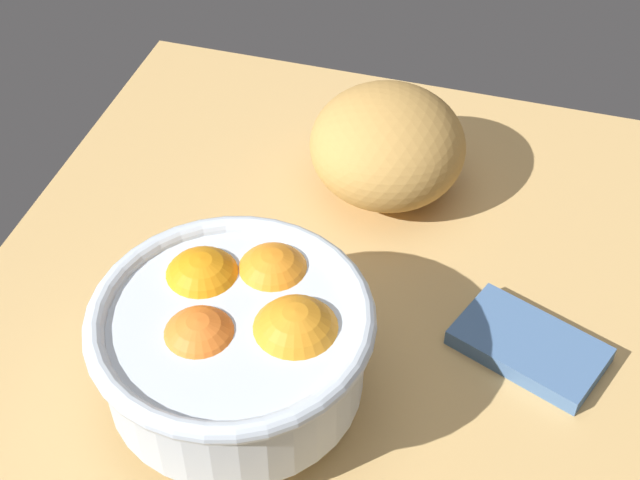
# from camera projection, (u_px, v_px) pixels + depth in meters

# --- Properties ---
(ground_plane) EXTENTS (0.69, 0.64, 0.03)m
(ground_plane) POSITION_uv_depth(u_px,v_px,m) (377.00, 307.00, 0.81)
(ground_plane) COLOR tan
(fruit_bowl) EXTENTS (0.21, 0.21, 0.11)m
(fruit_bowl) POSITION_uv_depth(u_px,v_px,m) (237.00, 340.00, 0.68)
(fruit_bowl) COLOR silver
(fruit_bowl) RESTS_ON ground
(bread_loaf) EXTENTS (0.18, 0.19, 0.10)m
(bread_loaf) POSITION_uv_depth(u_px,v_px,m) (387.00, 145.00, 0.87)
(bread_loaf) COLOR #BD8C46
(bread_loaf) RESTS_ON ground
(napkin_folded) EXTENTS (0.14, 0.11, 0.02)m
(napkin_folded) POSITION_uv_depth(u_px,v_px,m) (529.00, 346.00, 0.75)
(napkin_folded) COLOR #476A98
(napkin_folded) RESTS_ON ground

